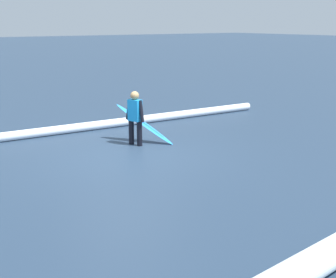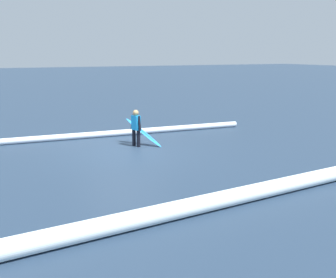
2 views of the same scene
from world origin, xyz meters
name	(u,v)px [view 1 (image 1 of 2)]	position (x,y,z in m)	size (l,w,h in m)	color
ground_plane	(123,156)	(0.00, 0.00, 0.00)	(178.18, 178.18, 0.00)	#24364C
surfer	(135,115)	(-0.75, -0.66, 0.78)	(0.29, 0.63, 1.40)	black
surfboard	(144,124)	(-1.09, -0.77, 0.48)	(1.14, 1.48, 0.99)	#268CE5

